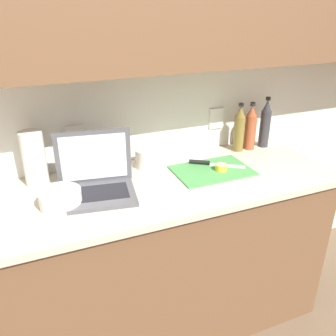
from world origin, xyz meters
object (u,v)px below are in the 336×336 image
Objects in this scene: cutting_board at (212,170)px; bottle_water_clear at (265,124)px; bottle_green_soda at (239,129)px; bottle_oil_tall at (251,128)px; measuring_cup at (145,159)px; bowl_white at (61,198)px; paper_towel_roll at (34,158)px; lemon_half_cut at (222,168)px; laptop at (96,179)px; knife at (207,163)px.

bottle_water_clear reaches higher than cutting_board.
bottle_water_clear reaches higher than bottle_green_soda.
measuring_cup is at bearing -178.68° from bottle_oil_tall.
paper_towel_roll reaches higher than bowl_white.
lemon_half_cut is 0.49m from bottle_water_clear.
cutting_board is 1.40× the size of bottle_green_soda.
lemon_half_cut is 0.34m from bottle_green_soda.
lemon_half_cut is (0.64, -0.04, -0.04)m from laptop.
bottle_water_clear reaches higher than bowl_white.
knife is at bearing -20.01° from measuring_cup.
cutting_board is 1.42× the size of bottle_oil_tall.
cutting_board is 0.88m from paper_towel_roll.
bottle_oil_tall reaches higher than bowl_white.
bottle_water_clear is 2.59× the size of measuring_cup.
bottle_green_soda reaches higher than knife.
bowl_white is at bearing -175.79° from cutting_board.
lemon_half_cut is at bearing -14.43° from paper_towel_roll.
bowl_white is at bearing -167.29° from bottle_oil_tall.
lemon_half_cut is 0.22× the size of bottle_oil_tall.
bowl_white reaches higher than cutting_board.
lemon_half_cut is (0.03, -0.09, 0.01)m from knife.
bottle_oil_tall is at bearing 53.74° from knife.
bottle_green_soda is at bearing 1.49° from measuring_cup.
laptop is 1.25× the size of bottle_water_clear.
bottle_oil_tall is 1.57× the size of bowl_white.
cutting_board is at bearing -13.47° from paper_towel_roll.
bowl_white is (-0.46, -0.24, -0.01)m from measuring_cup.
cutting_board is at bearing -151.13° from bottle_oil_tall.
measuring_cup is at bearing -178.51° from bottle_green_soda.
cutting_board is at bearing 147.91° from lemon_half_cut.
cutting_board is 1.50× the size of paper_towel_roll.
laptop is 1.43× the size of knife.
paper_towel_roll is at bearing 179.77° from bottle_oil_tall.
measuring_cup is at bearing 149.19° from cutting_board.
laptop is at bearing -37.92° from paper_towel_roll.
paper_towel_roll is at bearing 179.76° from bottle_green_soda.
bottle_oil_tall is (0.36, 0.20, 0.12)m from cutting_board.
paper_towel_roll is (-1.30, 0.00, -0.01)m from bottle_water_clear.
bottle_water_clear is (0.46, 0.20, 0.13)m from cutting_board.
knife is (0.01, 0.07, 0.01)m from cutting_board.
knife is at bearing -164.18° from bottle_water_clear.
laptop is 1.35× the size of bottle_oil_tall.
lemon_half_cut is 0.35× the size of bowl_white.
laptop is 2.12× the size of bowl_white.
knife is 0.93× the size of bottle_green_soda.
bottle_water_clear reaches higher than laptop.
lemon_half_cut is at bearing -30.96° from measuring_cup.
measuring_cup is (-0.31, 0.11, 0.03)m from knife.
laptop is at bearing 21.90° from bowl_white.
knife is 0.49m from bottle_water_clear.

